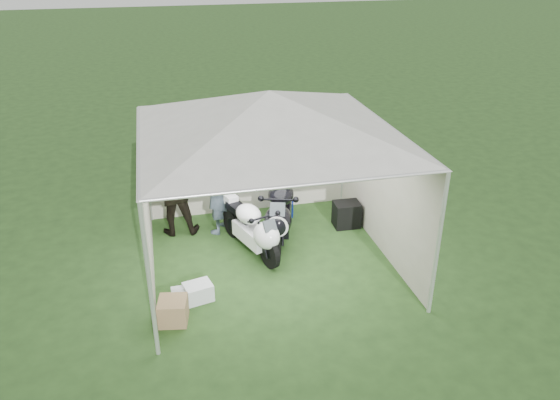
% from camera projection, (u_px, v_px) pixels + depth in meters
% --- Properties ---
extents(ground, '(80.00, 80.00, 0.00)m').
position_uv_depth(ground, '(271.00, 259.00, 9.56)').
color(ground, '#213C18').
rests_on(ground, ground).
extents(canopy_tent, '(5.66, 5.66, 3.00)m').
position_uv_depth(canopy_tent, '(269.00, 117.00, 8.47)').
color(canopy_tent, silver).
rests_on(canopy_tent, ground).
extents(motorcycle_white, '(0.86, 1.77, 0.91)m').
position_uv_depth(motorcycle_white, '(253.00, 228.00, 9.53)').
color(motorcycle_white, black).
rests_on(motorcycle_white, ground).
extents(motorcycle_black, '(0.93, 2.09, 1.06)m').
position_uv_depth(motorcycle_black, '(280.00, 211.00, 9.95)').
color(motorcycle_black, black).
rests_on(motorcycle_black, ground).
extents(paddock_stand, '(0.44, 0.35, 0.29)m').
position_uv_depth(paddock_stand, '(284.00, 208.00, 11.02)').
color(paddock_stand, '#1125AD').
rests_on(paddock_stand, ground).
extents(person_dark_jacket, '(0.93, 0.75, 1.82)m').
position_uv_depth(person_dark_jacket, '(173.00, 188.00, 10.07)').
color(person_dark_jacket, black).
rests_on(person_dark_jacket, ground).
extents(person_blue_jacket, '(0.74, 0.80, 1.84)m').
position_uv_depth(person_blue_jacket, '(218.00, 187.00, 10.11)').
color(person_blue_jacket, slate).
rests_on(person_blue_jacket, ground).
extents(equipment_box, '(0.51, 0.41, 0.49)m').
position_uv_depth(equipment_box, '(347.00, 214.00, 10.57)').
color(equipment_box, black).
rests_on(equipment_box, ground).
extents(crate_0, '(0.48, 0.41, 0.28)m').
position_uv_depth(crate_0, '(198.00, 292.00, 8.44)').
color(crate_0, white).
rests_on(crate_0, ground).
extents(crate_1, '(0.47, 0.47, 0.37)m').
position_uv_depth(crate_1, '(173.00, 311.00, 7.95)').
color(crate_1, olive).
rests_on(crate_1, ground).
extents(crate_2, '(0.32, 0.27, 0.23)m').
position_uv_depth(crate_2, '(182.00, 296.00, 8.38)').
color(crate_2, silver).
rests_on(crate_2, ground).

